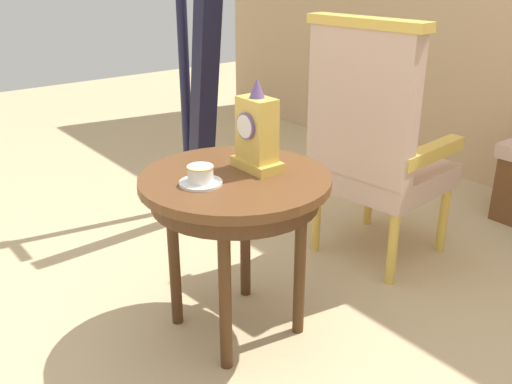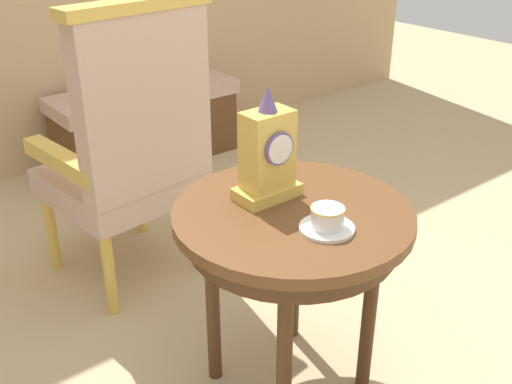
% 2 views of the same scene
% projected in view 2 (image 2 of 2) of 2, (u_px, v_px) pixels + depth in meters
% --- Properties ---
extents(ground_plane, '(10.00, 10.00, 0.00)m').
position_uv_depth(ground_plane, '(306.00, 384.00, 2.00)').
color(ground_plane, tan).
extents(side_table, '(0.69, 0.69, 0.64)m').
position_uv_depth(side_table, '(292.00, 233.00, 1.76)').
color(side_table, brown).
rests_on(side_table, ground).
extents(teacup_left, '(0.15, 0.15, 0.07)m').
position_uv_depth(teacup_left, '(327.00, 220.00, 1.61)').
color(teacup_left, white).
rests_on(teacup_left, side_table).
extents(mantel_clock, '(0.19, 0.11, 0.34)m').
position_uv_depth(mantel_clock, '(268.00, 155.00, 1.74)').
color(mantel_clock, gold).
rests_on(mantel_clock, side_table).
extents(armchair, '(0.60, 0.59, 1.14)m').
position_uv_depth(armchair, '(131.00, 146.00, 2.29)').
color(armchair, '#CCA893').
rests_on(armchair, ground).
extents(window_bench, '(1.07, 0.40, 0.44)m').
position_uv_depth(window_bench, '(147.00, 124.00, 3.56)').
color(window_bench, '#CCA893').
rests_on(window_bench, ground).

